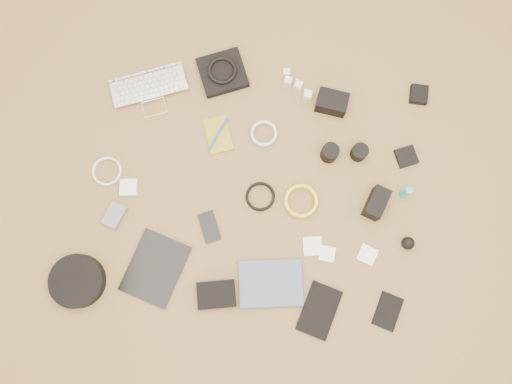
# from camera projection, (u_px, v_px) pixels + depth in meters

# --- Properties ---
(room_shell) EXTENTS (4.04, 4.04, 2.58)m
(room_shell) POSITION_uv_depth(u_px,v_px,m) (246.00, 54.00, 0.82)
(room_shell) COLOR brown
(room_shell) RESTS_ON ground
(laptop) EXTENTS (0.38, 0.33, 0.03)m
(laptop) POSITION_uv_depth(u_px,v_px,m) (151.00, 96.00, 2.11)
(laptop) COLOR silver
(laptop) RESTS_ON ground
(headphone_pouch) EXTENTS (0.24, 0.24, 0.03)m
(headphone_pouch) POSITION_uv_depth(u_px,v_px,m) (222.00, 73.00, 2.13)
(headphone_pouch) COLOR black
(headphone_pouch) RESTS_ON ground
(headphones) EXTENTS (0.13, 0.13, 0.02)m
(headphones) POSITION_uv_depth(u_px,v_px,m) (222.00, 70.00, 2.10)
(headphones) COLOR black
(headphones) RESTS_ON headphone_pouch
(charger_a) EXTENTS (0.03, 0.03, 0.03)m
(charger_a) POSITION_uv_depth(u_px,v_px,m) (287.00, 72.00, 2.13)
(charger_a) COLOR silver
(charger_a) RESTS_ON ground
(charger_b) EXTENTS (0.04, 0.04, 0.03)m
(charger_b) POSITION_uv_depth(u_px,v_px,m) (288.00, 81.00, 2.12)
(charger_b) COLOR silver
(charger_b) RESTS_ON ground
(charger_c) EXTENTS (0.04, 0.04, 0.03)m
(charger_c) POSITION_uv_depth(u_px,v_px,m) (308.00, 95.00, 2.11)
(charger_c) COLOR silver
(charger_c) RESTS_ON ground
(charger_d) EXTENTS (0.04, 0.04, 0.03)m
(charger_d) POSITION_uv_depth(u_px,v_px,m) (298.00, 85.00, 2.12)
(charger_d) COLOR silver
(charger_d) RESTS_ON ground
(dslr_camera) EXTENTS (0.14, 0.11, 0.07)m
(dslr_camera) POSITION_uv_depth(u_px,v_px,m) (332.00, 102.00, 2.08)
(dslr_camera) COLOR black
(dslr_camera) RESTS_ON ground
(lens_pouch) EXTENTS (0.07, 0.08, 0.03)m
(lens_pouch) POSITION_uv_depth(u_px,v_px,m) (419.00, 95.00, 2.11)
(lens_pouch) COLOR black
(lens_pouch) RESTS_ON ground
(notebook_olive) EXTENTS (0.15, 0.18, 0.01)m
(notebook_olive) POSITION_uv_depth(u_px,v_px,m) (218.00, 135.00, 2.09)
(notebook_olive) COLOR olive
(notebook_olive) RESTS_ON ground
(pen_blue) EXTENTS (0.07, 0.15, 0.01)m
(pen_blue) POSITION_uv_depth(u_px,v_px,m) (218.00, 134.00, 2.08)
(pen_blue) COLOR #1541B0
(pen_blue) RESTS_ON notebook_olive
(cable_white_a) EXTENTS (0.12, 0.12, 0.01)m
(cable_white_a) POSITION_uv_depth(u_px,v_px,m) (264.00, 134.00, 2.09)
(cable_white_a) COLOR silver
(cable_white_a) RESTS_ON ground
(lens_a) EXTENTS (0.09, 0.09, 0.08)m
(lens_a) POSITION_uv_depth(u_px,v_px,m) (330.00, 153.00, 2.04)
(lens_a) COLOR black
(lens_a) RESTS_ON ground
(lens_b) EXTENTS (0.08, 0.08, 0.06)m
(lens_b) POSITION_uv_depth(u_px,v_px,m) (359.00, 152.00, 2.05)
(lens_b) COLOR black
(lens_b) RESTS_ON ground
(card_reader) EXTENTS (0.11, 0.11, 0.02)m
(card_reader) POSITION_uv_depth(u_px,v_px,m) (406.00, 157.00, 2.07)
(card_reader) COLOR black
(card_reader) RESTS_ON ground
(power_brick) EXTENTS (0.08, 0.08, 0.03)m
(power_brick) POSITION_uv_depth(u_px,v_px,m) (129.00, 188.00, 2.04)
(power_brick) COLOR silver
(power_brick) RESTS_ON ground
(cable_white_b) EXTENTS (0.13, 0.13, 0.01)m
(cable_white_b) POSITION_uv_depth(u_px,v_px,m) (107.00, 171.00, 2.06)
(cable_white_b) COLOR silver
(cable_white_b) RESTS_ON ground
(cable_black) EXTENTS (0.12, 0.12, 0.01)m
(cable_black) POSITION_uv_depth(u_px,v_px,m) (260.00, 197.00, 2.04)
(cable_black) COLOR black
(cable_black) RESTS_ON ground
(cable_yellow) EXTENTS (0.16, 0.16, 0.02)m
(cable_yellow) POSITION_uv_depth(u_px,v_px,m) (301.00, 201.00, 2.03)
(cable_yellow) COLOR yellow
(cable_yellow) RESTS_ON ground
(flash) EXTENTS (0.10, 0.14, 0.09)m
(flash) POSITION_uv_depth(u_px,v_px,m) (376.00, 203.00, 1.99)
(flash) COLOR black
(flash) RESTS_ON ground
(lens_cleaner) EXTENTS (0.03, 0.03, 0.09)m
(lens_cleaner) POSITION_uv_depth(u_px,v_px,m) (406.00, 192.00, 2.00)
(lens_cleaner) COLOR #1BB3AE
(lens_cleaner) RESTS_ON ground
(battery_charger) EXTENTS (0.10, 0.12, 0.03)m
(battery_charger) POSITION_uv_depth(u_px,v_px,m) (115.00, 215.00, 2.02)
(battery_charger) COLOR slate
(battery_charger) RESTS_ON ground
(tablet) EXTENTS (0.27, 0.31, 0.01)m
(tablet) POSITION_uv_depth(u_px,v_px,m) (155.00, 268.00, 1.99)
(tablet) COLOR black
(tablet) RESTS_ON ground
(phone) EXTENTS (0.11, 0.14, 0.01)m
(phone) POSITION_uv_depth(u_px,v_px,m) (209.00, 227.00, 2.02)
(phone) COLOR black
(phone) RESTS_ON ground
(filter_case_left) EXTENTS (0.09, 0.09, 0.01)m
(filter_case_left) POSITION_uv_depth(u_px,v_px,m) (313.00, 246.00, 2.00)
(filter_case_left) COLOR silver
(filter_case_left) RESTS_ON ground
(filter_case_mid) EXTENTS (0.07, 0.07, 0.01)m
(filter_case_mid) POSITION_uv_depth(u_px,v_px,m) (327.00, 254.00, 2.00)
(filter_case_mid) COLOR silver
(filter_case_mid) RESTS_ON ground
(filter_case_right) EXTENTS (0.09, 0.09, 0.01)m
(filter_case_right) POSITION_uv_depth(u_px,v_px,m) (367.00, 255.00, 2.00)
(filter_case_right) COLOR silver
(filter_case_right) RESTS_ON ground
(air_blower) EXTENTS (0.06, 0.06, 0.05)m
(air_blower) POSITION_uv_depth(u_px,v_px,m) (408.00, 243.00, 1.98)
(air_blower) COLOR black
(air_blower) RESTS_ON ground
(headphone_case) EXTENTS (0.23, 0.23, 0.06)m
(headphone_case) POSITION_uv_depth(u_px,v_px,m) (77.00, 281.00, 1.95)
(headphone_case) COLOR black
(headphone_case) RESTS_ON ground
(drive_case) EXTENTS (0.17, 0.13, 0.04)m
(drive_case) POSITION_uv_depth(u_px,v_px,m) (216.00, 295.00, 1.95)
(drive_case) COLOR black
(drive_case) RESTS_ON ground
(paperback) EXTENTS (0.27, 0.22, 0.02)m
(paperback) POSITION_uv_depth(u_px,v_px,m) (272.00, 308.00, 1.95)
(paperback) COLOR #435172
(paperback) RESTS_ON ground
(notebook_black_a) EXTENTS (0.18, 0.23, 0.01)m
(notebook_black_a) POSITION_uv_depth(u_px,v_px,m) (319.00, 310.00, 1.95)
(notebook_black_a) COLOR black
(notebook_black_a) RESTS_ON ground
(notebook_black_b) EXTENTS (0.12, 0.16, 0.01)m
(notebook_black_b) POSITION_uv_depth(u_px,v_px,m) (388.00, 311.00, 1.95)
(notebook_black_b) COLOR black
(notebook_black_b) RESTS_ON ground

